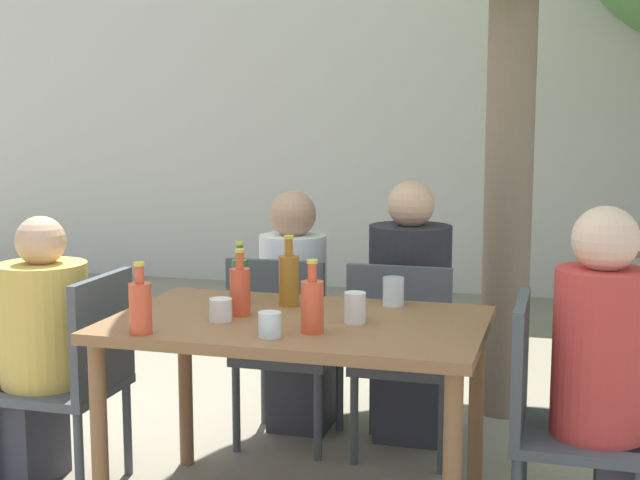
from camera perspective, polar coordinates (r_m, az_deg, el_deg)
The scene contains 19 objects.
cafe_building_wall at distance 7.52m, azimuth 8.67°, elevation 7.21°, with size 10.00×0.08×2.80m.
dining_table_front at distance 3.29m, azimuth -1.44°, elevation -6.61°, with size 1.36×0.85×0.76m.
patio_chair_0 at distance 3.70m, azimuth -15.17°, elevation -8.09°, with size 0.44×0.44×0.88m.
patio_chair_1 at distance 3.20m, azimuth 14.63°, elevation -10.64°, with size 0.44×0.44×0.88m.
patio_chair_2 at distance 4.01m, azimuth -2.36°, elevation -6.52°, with size 0.44×0.44×0.88m.
patio_chair_3 at distance 3.88m, azimuth 5.33°, elevation -7.05°, with size 0.44×0.44×0.88m.
person_seated_0 at distance 3.82m, azimuth -18.25°, elevation -7.70°, with size 0.58×0.35×1.11m.
person_seated_1 at distance 3.19m, azimuth 18.91°, elevation -10.00°, with size 0.56×0.32×1.21m.
person_seated_2 at distance 4.23m, azimuth -1.36°, elevation -5.48°, with size 0.31×0.55×1.16m.
person_seated_3 at distance 4.09m, azimuth 5.92°, elevation -5.50°, with size 0.37×0.58×1.22m.
amber_bottle_0 at distance 3.47m, azimuth -2.01°, elevation -2.48°, with size 0.08×0.08×0.28m.
soda_bottle_1 at distance 3.09m, azimuth -11.43°, elevation -4.17°, with size 0.08×0.08×0.25m.
soda_bottle_2 at distance 3.04m, azimuth -0.50°, elevation -4.16°, with size 0.08×0.08×0.25m.
green_bottle_3 at distance 3.53m, azimuth -5.14°, elevation -2.52°, with size 0.06×0.06×0.24m.
soda_bottle_4 at distance 3.32m, azimuth -5.12°, elevation -3.18°, with size 0.08×0.08×0.25m.
drinking_glass_0 at distance 3.00m, azimuth -3.23°, elevation -5.43°, with size 0.08×0.08×0.08m.
drinking_glass_1 at distance 3.49m, azimuth 4.72°, elevation -3.30°, with size 0.08×0.08×0.11m.
drinking_glass_2 at distance 3.25m, azimuth -6.38°, elevation -4.46°, with size 0.08×0.08×0.08m.
drinking_glass_3 at distance 3.20m, azimuth 2.25°, elevation -4.34°, with size 0.08×0.08×0.11m.
Camera 1 is at (0.94, -3.03, 1.51)m, focal length 50.00 mm.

